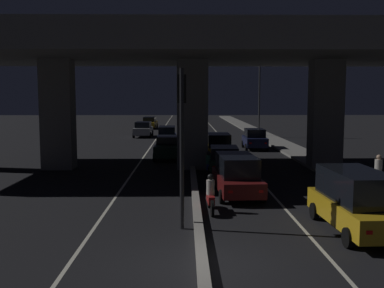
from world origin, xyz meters
The scene contains 20 objects.
ground_plane centered at (0.00, 0.00, 0.00)m, with size 200.00×200.00×0.00m, color black.
lane_line_left_inner centered at (-3.57, 35.00, 0.00)m, with size 0.12×126.00×0.00m, color beige.
lane_line_right_inner centered at (3.57, 35.00, 0.00)m, with size 0.12×126.00×0.00m, color beige.
median_divider centered at (0.00, 35.00, 0.13)m, with size 0.31×126.00×0.25m, color gray.
sidewalk_right centered at (8.52, 28.00, 0.08)m, with size 2.45×126.00×0.17m, color gray.
elevated_overpass centered at (-0.34, 16.49, 7.20)m, with size 34.86×12.19×9.29m.
traffic_light_left_of_median centered at (-0.55, 3.54, 3.68)m, with size 0.30×0.49×5.42m.
street_lamp centered at (7.51, 38.54, 5.25)m, with size 2.32×0.32×8.98m.
car_taxi_yellow_lead centered at (5.25, 3.09, 1.05)m, with size 2.12×4.83×2.04m.
car_dark_red_second centered at (1.90, 8.69, 0.96)m, with size 2.11×4.71×1.84m.
car_dark_green_third centered at (1.86, 14.83, 0.83)m, with size 2.10×4.09×1.55m.
car_taxi_yellow_fourth centered at (1.95, 20.72, 0.97)m, with size 1.97×4.06×1.84m.
car_dark_blue_fifth centered at (5.52, 26.80, 0.90)m, with size 1.97×4.01×1.76m.
car_dark_green_lead_oncoming centered at (-1.70, 21.09, 0.83)m, with size 2.00×4.76×1.63m.
car_dark_blue_second_oncoming centered at (-2.11, 29.27, 0.93)m, with size 1.88×4.76×1.82m.
car_silver_third_oncoming centered at (-5.18, 38.91, 0.89)m, with size 2.05×4.27×1.71m.
car_taxi_yellow_fourth_oncoming centered at (-5.48, 52.15, 0.87)m, with size 2.12×4.57×1.68m.
motorcycle_red_filtering_near centered at (0.54, 5.67, 0.63)m, with size 0.33×2.00×1.51m.
motorcycle_blue_filtering_mid centered at (0.89, 13.82, 0.60)m, with size 0.33×1.99×1.42m.
pedestrian_on_sidewalk centered at (8.35, 8.56, 1.02)m, with size 0.34×0.34×1.70m.
Camera 1 is at (-0.44, -11.47, 4.47)m, focal length 42.00 mm.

